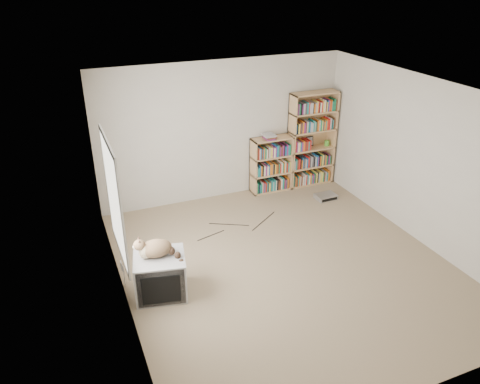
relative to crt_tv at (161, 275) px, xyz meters
name	(u,v)px	position (x,y,z in m)	size (l,w,h in m)	color
floor	(285,265)	(1.80, -0.07, -0.28)	(4.50, 5.00, 0.01)	tan
wall_back	(223,131)	(1.80, 2.43, 0.97)	(4.50, 0.02, 2.50)	beige
wall_front	(422,299)	(1.80, -2.57, 0.97)	(4.50, 0.02, 2.50)	beige
wall_left	(118,219)	(-0.45, -0.07, 0.97)	(0.02, 5.00, 2.50)	beige
wall_right	(423,162)	(4.05, -0.07, 0.97)	(0.02, 5.00, 2.50)	beige
ceiling	(294,94)	(1.80, -0.07, 2.22)	(4.50, 5.00, 0.02)	white
window	(114,200)	(-0.44, 0.13, 1.12)	(0.02, 1.22, 1.52)	white
crt_tv	(161,275)	(0.00, 0.00, 0.00)	(0.76, 0.71, 0.56)	#A6A6A9
cat	(160,251)	(0.01, -0.01, 0.37)	(0.60, 0.48, 0.50)	#352315
bookcase_tall	(311,141)	(3.54, 2.29, 0.58)	(0.91, 0.30, 1.82)	tan
bookcase_short	(271,166)	(2.70, 2.29, 0.21)	(0.77, 0.30, 1.05)	tan
book_stack	(269,136)	(2.63, 2.25, 0.82)	(0.21, 0.28, 0.09)	red
green_mug	(327,143)	(3.88, 2.27, 0.51)	(0.09, 0.09, 0.10)	#59BE36
framed_print	(310,141)	(3.56, 2.37, 0.56)	(0.15, 0.01, 0.20)	black
dvd_player	(326,197)	(3.48, 1.54, -0.24)	(0.37, 0.27, 0.09)	#ACACB1
wall_outlet	(121,266)	(-0.44, 0.34, 0.04)	(0.01, 0.08, 0.13)	silver
floor_cables	(232,225)	(1.51, 1.29, -0.28)	(1.20, 0.70, 0.01)	black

